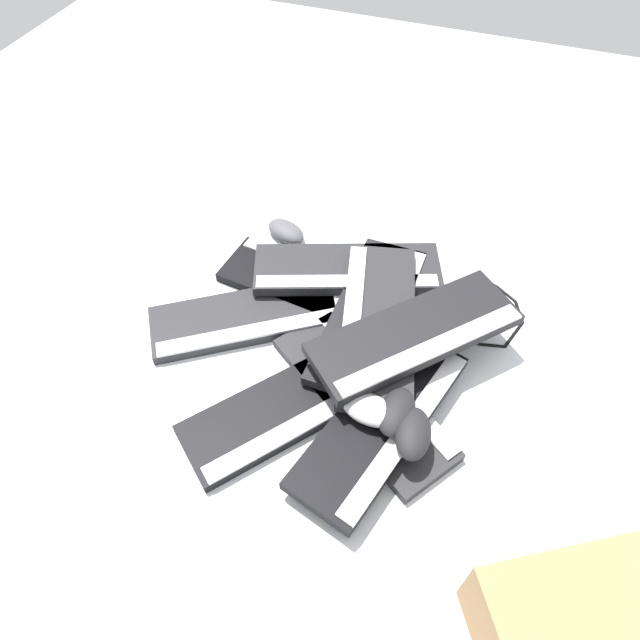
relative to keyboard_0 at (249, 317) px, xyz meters
The scene contains 17 objects.
ground_plane 0.19m from the keyboard_0, behind, with size 3.20×3.20×0.00m, color silver.
keyboard_0 is the anchor object (origin of this frame).
keyboard_1 0.25m from the keyboard_0, 133.12° to the left, with size 0.39×0.44×0.03m.
keyboard_2 0.33m from the keyboard_0, 160.16° to the left, with size 0.45×0.37×0.03m.
keyboard_3 0.28m from the keyboard_0, behind, with size 0.33×0.46×0.03m.
keyboard_4 0.17m from the keyboard_0, 125.90° to the right, with size 0.45×0.20×0.03m.
keyboard_5 0.28m from the keyboard_0, 162.98° to the right, with size 0.16×0.44×0.03m.
keyboard_6 0.40m from the keyboard_0, 154.87° to the left, with size 0.27×0.46×0.03m.
keyboard_7 0.30m from the keyboard_0, behind, with size 0.25×0.46×0.03m.
keyboard_8 0.26m from the keyboard_0, 131.80° to the right, with size 0.46×0.29×0.03m.
keyboard_9 0.39m from the keyboard_0, behind, with size 0.41×0.43×0.03m.
mouse_0 0.29m from the keyboard_0, 84.79° to the right, with size 0.11×0.07×0.04m, color #4C4C51.
mouse_1 0.42m from the keyboard_0, 156.92° to the left, with size 0.11×0.07×0.04m, color black.
mouse_2 0.47m from the keyboard_0, 155.06° to the left, with size 0.11×0.07×0.04m, color black.
mouse_3 0.38m from the keyboard_0, 152.27° to the left, with size 0.11×0.07×0.04m, color #B7B7BC.
cable_0 0.39m from the keyboard_0, 150.96° to the right, with size 0.63×0.21×0.01m.
cardboard_box 0.86m from the keyboard_0, 149.01° to the left, with size 0.27×0.22×0.14m, color #9E774C.
Camera 1 is at (-0.24, 0.75, 1.02)m, focal length 32.00 mm.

